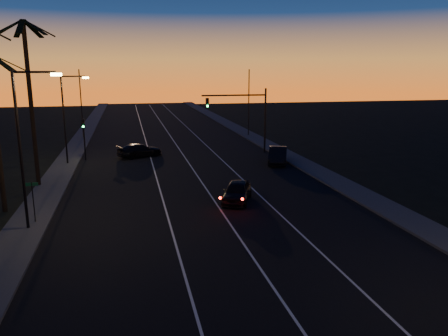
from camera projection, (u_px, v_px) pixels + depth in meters
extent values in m
cube|color=black|center=(193.00, 178.00, 36.80)|extent=(20.00, 170.00, 0.01)
cube|color=#323230|center=(52.00, 185.00, 34.42)|extent=(2.40, 170.00, 0.16)
cube|color=#323230|center=(316.00, 171.00, 39.15)|extent=(2.40, 170.00, 0.16)
cube|color=silver|center=(157.00, 180.00, 36.16)|extent=(0.12, 160.00, 0.01)
cube|color=silver|center=(199.00, 178.00, 36.90)|extent=(0.12, 160.00, 0.01)
cube|color=silver|center=(239.00, 176.00, 37.64)|extent=(0.12, 160.00, 0.01)
cube|color=black|center=(7.00, 62.00, 26.68)|extent=(2.18, 0.92, 1.18)
cube|color=black|center=(0.00, 62.00, 27.23)|extent=(1.25, 2.12, 1.18)
cube|color=black|center=(0.00, 62.00, 25.78)|extent=(1.95, 1.61, 1.18)
cylinder|color=black|center=(31.00, 107.00, 32.84)|extent=(0.32, 0.32, 12.50)
cube|color=black|center=(39.00, 28.00, 32.05)|extent=(2.18, 0.92, 1.18)
cube|color=black|center=(33.00, 29.00, 32.60)|extent=(1.25, 2.12, 1.18)
cube|color=black|center=(19.00, 29.00, 32.38)|extent=(1.34, 2.09, 1.18)
cube|color=black|center=(9.00, 28.00, 31.57)|extent=(2.18, 0.82, 1.18)
cube|color=black|center=(9.00, 27.00, 30.76)|extent=(1.90, 1.69, 1.18)
cube|color=black|center=(21.00, 26.00, 30.58)|extent=(0.45, 2.16, 1.18)
cube|color=black|center=(34.00, 27.00, 31.15)|extent=(1.95, 1.61, 1.18)
cylinder|color=black|center=(20.00, 153.00, 23.96)|extent=(0.16, 0.16, 9.00)
cylinder|color=black|center=(34.00, 72.00, 23.23)|extent=(2.20, 0.12, 0.12)
cube|color=#EEC65F|center=(56.00, 74.00, 23.49)|extent=(0.55, 0.26, 0.16)
cylinder|color=black|center=(64.00, 121.00, 41.16)|extent=(0.16, 0.16, 8.50)
cylinder|color=black|center=(73.00, 76.00, 40.48)|extent=(2.20, 0.12, 0.12)
cube|color=#EEC65F|center=(86.00, 78.00, 40.74)|extent=(0.55, 0.26, 0.16)
cylinder|color=black|center=(34.00, 203.00, 25.67)|extent=(0.06, 0.06, 2.60)
cube|color=#0C4927|center=(32.00, 184.00, 25.41)|extent=(0.70, 0.03, 0.20)
cylinder|color=black|center=(265.00, 121.00, 47.55)|extent=(0.20, 0.20, 7.00)
cylinder|color=black|center=(234.00, 95.00, 46.19)|extent=(7.00, 0.16, 0.16)
cube|color=black|center=(207.00, 103.00, 45.75)|extent=(0.32, 0.28, 1.00)
sphere|color=black|center=(207.00, 100.00, 45.52)|extent=(0.20, 0.20, 0.20)
sphere|color=black|center=(208.00, 103.00, 45.59)|extent=(0.20, 0.20, 0.20)
sphere|color=#14FF59|center=(208.00, 106.00, 45.66)|extent=(0.20, 0.20, 0.20)
cylinder|color=black|center=(84.00, 139.00, 43.85)|extent=(0.14, 0.14, 4.20)
cube|color=black|center=(83.00, 124.00, 43.50)|extent=(0.28, 0.25, 0.90)
sphere|color=black|center=(83.00, 121.00, 43.29)|extent=(0.18, 0.18, 0.18)
sphere|color=black|center=(83.00, 124.00, 43.36)|extent=(0.18, 0.18, 0.18)
sphere|color=#14FF59|center=(83.00, 127.00, 43.42)|extent=(0.18, 0.18, 0.18)
cylinder|color=black|center=(81.00, 104.00, 57.29)|extent=(0.14, 0.14, 9.00)
cylinder|color=black|center=(249.00, 103.00, 59.07)|extent=(0.14, 0.14, 9.00)
imported|color=black|center=(237.00, 191.00, 30.23)|extent=(3.20, 4.54, 1.43)
sphere|color=#FF0F05|center=(220.00, 198.00, 27.90)|extent=(0.18, 0.18, 0.18)
sphere|color=#FF0F05|center=(242.00, 199.00, 27.65)|extent=(0.18, 0.18, 0.18)
imported|color=black|center=(278.00, 155.00, 42.53)|extent=(3.30, 5.09, 1.59)
imported|color=black|center=(140.00, 150.00, 45.66)|extent=(5.14, 3.75, 1.38)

